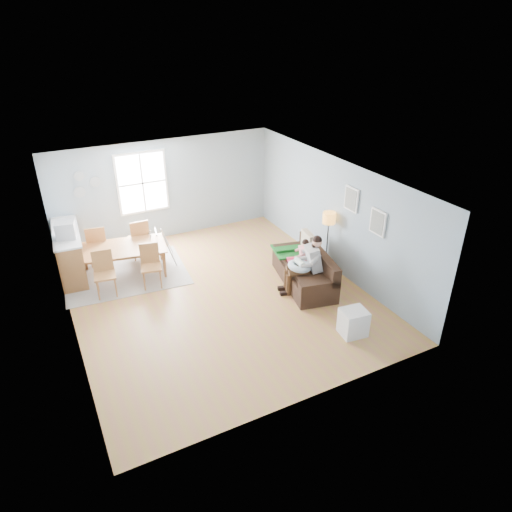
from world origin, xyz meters
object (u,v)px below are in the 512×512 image
floor_lamp (329,223)px  toddler (301,253)px  monitor (65,230)px  baby_swing (158,248)px  storage_cube (353,322)px  chair_sw (104,270)px  dining_table (124,261)px  chair_se (150,262)px  father (306,262)px  counter (70,252)px  sofa (306,272)px  chair_nw (97,243)px  chair_ne (140,236)px

floor_lamp → toddler: bearing=-169.9°
monitor → baby_swing: bearing=0.8°
storage_cube → baby_swing: bearing=118.2°
toddler → chair_sw: size_ratio=0.80×
monitor → dining_table: bearing=-12.8°
chair_sw → monitor: monitor is taller
floor_lamp → chair_se: size_ratio=1.48×
father → counter: father is taller
floor_lamp → baby_swing: (-3.50, 2.24, -0.85)m
storage_cube → sofa: bearing=83.3°
dining_table → chair_se: 0.89m
sofa → chair_se: size_ratio=2.21×
toddler → chair_nw: 4.92m
sofa → storage_cube: (-0.24, -2.03, -0.03)m
storage_cube → chair_nw: (-3.82, 5.06, 0.35)m
toddler → monitor: monitor is taller
chair_nw → storage_cube: bearing=-52.9°
father → floor_lamp: size_ratio=0.90×
sofa → toddler: 0.46m
sofa → chair_se: (-3.16, 1.58, 0.28)m
toddler → monitor: (-4.68, 2.36, 0.59)m
father → chair_nw: father is taller
father → storage_cube: father is taller
floor_lamp → counter: (-5.50, 2.58, -0.66)m
floor_lamp → chair_ne: bearing=145.9°
storage_cube → monitor: (-4.48, 4.59, 1.03)m
storage_cube → counter: (-4.47, 4.96, 0.29)m
chair_ne → floor_lamp: bearing=-34.1°
storage_cube → chair_ne: size_ratio=0.50×
storage_cube → monitor: 6.49m
sofa → monitor: size_ratio=4.67×
dining_table → floor_lamp: bearing=-13.5°
floor_lamp → counter: 6.11m
father → chair_ne: (-2.86, 3.21, -0.10)m
chair_ne → baby_swing: chair_ne is taller
floor_lamp → chair_sw: 5.16m
storage_cube → chair_sw: 5.40m
chair_sw → counter: 1.38m
toddler → chair_sw: bearing=160.5°
chair_ne → counter: bearing=-179.6°
father → chair_sw: size_ratio=1.32×
chair_ne → counter: (-1.66, -0.01, -0.05)m
father → counter: 5.54m
sofa → chair_nw: size_ratio=2.07×
sofa → floor_lamp: 1.27m
chair_se → counter: bearing=138.9°
counter → father: bearing=-35.2°
chair_ne → chair_sw: bearing=-131.1°
counter → chair_ne: bearing=0.4°
toddler → chair_ne: chair_ne is taller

